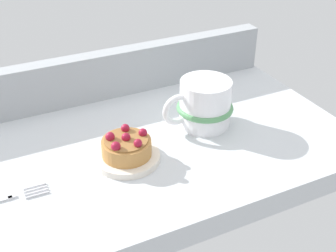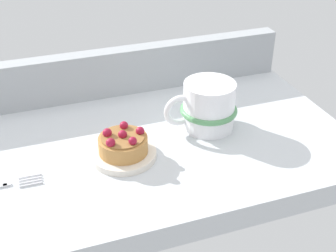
# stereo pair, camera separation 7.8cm
# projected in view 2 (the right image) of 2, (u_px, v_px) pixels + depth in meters

# --- Properties ---
(ground_plane) EXTENTS (0.72, 0.43, 0.04)m
(ground_plane) POSITION_uv_depth(u_px,v_px,m) (148.00, 150.00, 0.81)
(ground_plane) COLOR silver
(window_rail_back) EXTENTS (0.71, 0.04, 0.10)m
(window_rail_back) POSITION_uv_depth(u_px,v_px,m) (120.00, 71.00, 0.93)
(window_rail_back) COLOR #9EA3A8
(window_rail_back) RESTS_ON ground_plane
(dessert_plate) EXTENTS (0.11, 0.11, 0.01)m
(dessert_plate) POSITION_uv_depth(u_px,v_px,m) (124.00, 154.00, 0.76)
(dessert_plate) COLOR silver
(dessert_plate) RESTS_ON ground_plane
(raspberry_tart) EXTENTS (0.08, 0.08, 0.04)m
(raspberry_tart) POSITION_uv_depth(u_px,v_px,m) (123.00, 143.00, 0.75)
(raspberry_tart) COLOR #B77F42
(raspberry_tart) RESTS_ON dessert_plate
(coffee_mug) EXTENTS (0.14, 0.11, 0.09)m
(coffee_mug) POSITION_uv_depth(u_px,v_px,m) (208.00, 106.00, 0.82)
(coffee_mug) COLOR white
(coffee_mug) RESTS_ON ground_plane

